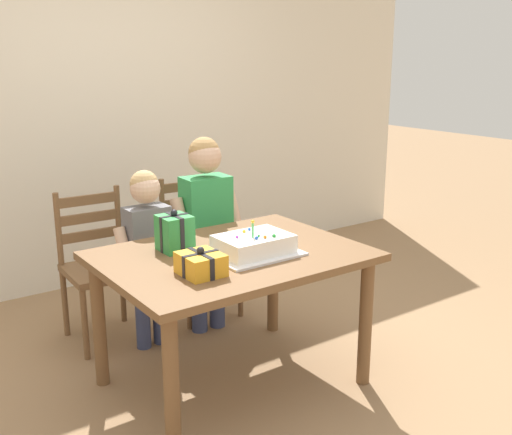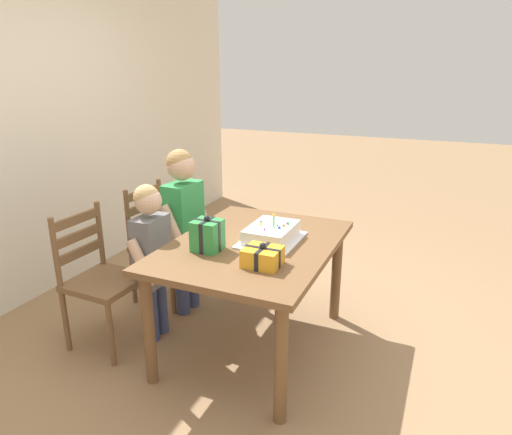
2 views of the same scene
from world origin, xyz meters
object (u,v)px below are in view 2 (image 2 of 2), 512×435
birthday_cake (271,234)px  child_older (184,216)px  chair_left (100,278)px  gift_box_beside_cake (263,257)px  child_younger (152,248)px  chair_right (162,243)px  gift_box_red_large (207,235)px  dining_table (253,257)px

birthday_cake → child_older: bearing=76.9°
chair_left → child_older: (0.59, -0.29, 0.29)m
birthday_cake → gift_box_beside_cake: bearing=-165.9°
gift_box_beside_cake → child_younger: bearing=80.9°
birthday_cake → child_younger: 0.79m
gift_box_beside_cake → child_younger: size_ratio=0.19×
birthday_cake → child_younger: (-0.23, 0.75, -0.13)m
chair_right → child_younger: (-0.50, -0.29, 0.19)m
birthday_cake → gift_box_beside_cake: (-0.36, -0.09, 0.00)m
gift_box_beside_cake → child_younger: child_younger is taller
gift_box_red_large → gift_box_beside_cake: 0.39m
gift_box_beside_cake → chair_left: bearing=92.9°
gift_box_red_large → chair_right: size_ratio=0.24×
chair_right → child_younger: 0.61m
dining_table → chair_left: bearing=110.2°
birthday_cake → gift_box_beside_cake: birthday_cake is taller
chair_left → child_older: size_ratio=0.74×
birthday_cake → child_younger: size_ratio=0.41×
chair_left → dining_table: bearing=-69.8°
birthday_cake → gift_box_red_large: size_ratio=2.00×
birthday_cake → gift_box_red_large: (-0.29, 0.29, 0.04)m
dining_table → chair_right: bearing=69.6°
birthday_cake → chair_left: birthday_cake is taller
gift_box_beside_cake → chair_left: 1.17m
dining_table → birthday_cake: 0.19m
gift_box_beside_cake → child_older: child_older is taller
chair_left → gift_box_beside_cake: bearing=-87.1°
chair_right → child_older: size_ratio=0.74×
child_older → child_younger: size_ratio=1.15×
chair_right → child_younger: size_ratio=0.85×
chair_right → child_older: bearing=-110.0°
gift_box_red_large → chair_right: 1.00m
child_older → dining_table: bearing=-110.6°
birthday_cake → child_older: child_older is taller
chair_right → child_younger: child_younger is taller
dining_table → gift_box_red_large: size_ratio=5.94×
chair_left → chair_right: same height
dining_table → gift_box_beside_cake: gift_box_beside_cake is taller
birthday_cake → dining_table: bearing=128.5°
dining_table → chair_left: chair_left is taller
birthday_cake → chair_right: birthday_cake is taller
gift_box_red_large → child_younger: size_ratio=0.20×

